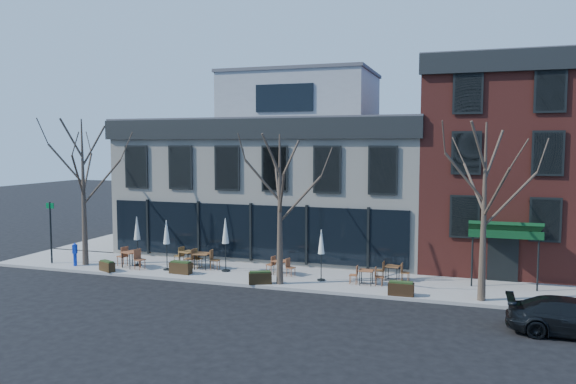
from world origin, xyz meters
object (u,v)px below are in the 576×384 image
(call_box, at_px, (75,254))
(umbrella_0, at_px, (137,231))
(cafe_set_0, at_px, (131,257))
(parked_sedan, at_px, (574,318))

(call_box, distance_m, umbrella_0, 3.58)
(cafe_set_0, distance_m, umbrella_0, 1.46)
(parked_sedan, bearing_deg, umbrella_0, 77.63)
(umbrella_0, bearing_deg, call_box, -160.11)
(call_box, relative_size, cafe_set_0, 0.62)
(cafe_set_0, height_order, umbrella_0, umbrella_0)
(parked_sedan, bearing_deg, cafe_set_0, 79.14)
(umbrella_0, bearing_deg, parked_sedan, -12.47)
(cafe_set_0, bearing_deg, call_box, -169.32)
(parked_sedan, xyz_separation_m, call_box, (-23.83, 3.43, 0.17))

